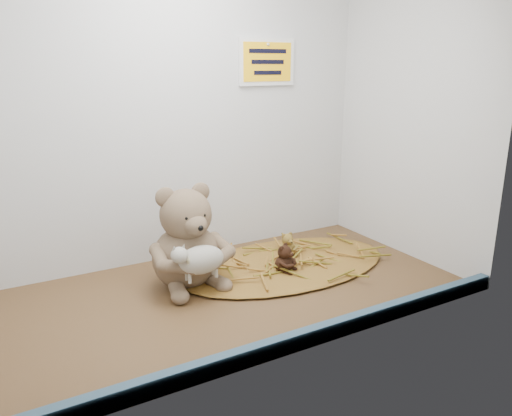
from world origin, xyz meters
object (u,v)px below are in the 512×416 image
main_teddy (186,236)px  mini_teddy_tan (287,243)px  mini_teddy_brown (284,257)px  toy_lamb (201,260)px

main_teddy → mini_teddy_tan: size_ratio=3.86×
main_teddy → mini_teddy_brown: (24.77, -7.11, -8.05)cm
main_teddy → mini_teddy_brown: 26.99cm
main_teddy → toy_lamb: size_ratio=1.76×
main_teddy → mini_teddy_tan: bearing=2.2°
toy_lamb → mini_teddy_brown: toy_lamb is taller
toy_lamb → mini_teddy_tan: size_ratio=2.19×
main_teddy → mini_teddy_tan: 33.22cm
main_teddy → mini_teddy_brown: main_teddy is taller
toy_lamb → mini_teddy_tan: toy_lamb is taller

